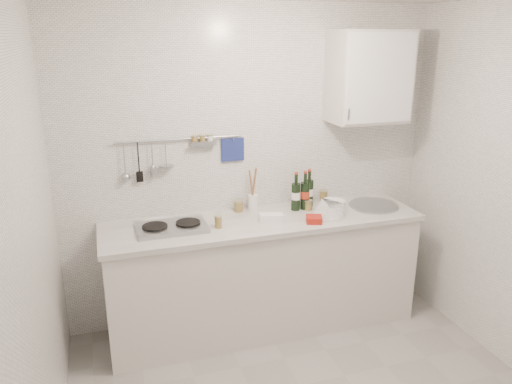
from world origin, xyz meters
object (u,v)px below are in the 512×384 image
wall_cabinet (369,77)px  wine_bottles (303,190)px  plate_stack_hob (160,226)px  utensil_crock (253,200)px  plate_stack_sink (331,209)px

wall_cabinet → wine_bottles: size_ratio=2.26×
plate_stack_hob → utensil_crock: utensil_crock is taller
utensil_crock → wall_cabinet: bearing=-5.5°
wine_bottles → wall_cabinet: bearing=-1.5°
plate_stack_sink → utensil_crock: 0.62m
wall_cabinet → plate_stack_hob: bearing=-178.1°
plate_stack_sink → utensil_crock: size_ratio=0.74×
wall_cabinet → plate_stack_sink: bearing=-151.6°
wall_cabinet → plate_stack_hob: wall_cabinet is taller
plate_stack_sink → utensil_crock: utensil_crock is taller
wall_cabinet → plate_stack_hob: size_ratio=2.22×
wall_cabinet → wine_bottles: (-0.52, 0.01, -0.87)m
plate_stack_sink → wine_bottles: (-0.14, 0.22, 0.10)m
plate_stack_hob → wine_bottles: (1.16, 0.07, 0.14)m
plate_stack_hob → wine_bottles: size_ratio=1.02×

